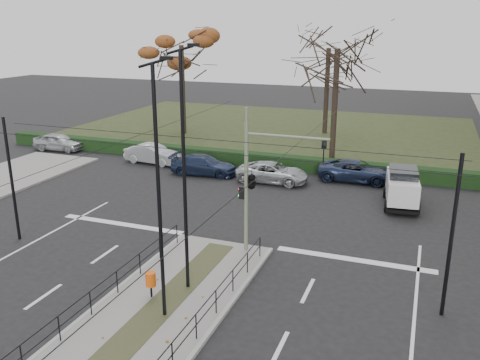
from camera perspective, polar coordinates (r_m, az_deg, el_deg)
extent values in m
plane|color=black|center=(20.32, -7.06, -12.53)|extent=(140.00, 140.00, 0.00)
cube|color=slate|center=(18.43, -10.77, -15.83)|extent=(4.40, 15.00, 0.14)
cube|color=#253018|center=(50.68, 3.58, 5.71)|extent=(38.00, 26.00, 0.10)
cube|color=black|center=(38.27, -2.32, 2.69)|extent=(38.00, 1.00, 1.00)
cylinder|color=black|center=(24.09, -7.09, -6.04)|extent=(0.04, 0.04, 0.90)
cylinder|color=black|center=(22.62, 2.26, -7.51)|extent=(0.04, 0.04, 0.90)
cylinder|color=black|center=(18.91, -16.55, -11.96)|extent=(0.04, 13.20, 0.04)
cylinder|color=black|center=(16.99, -4.99, -14.80)|extent=(0.04, 13.20, 0.04)
cylinder|color=black|center=(26.11, -24.26, -0.01)|extent=(0.14, 0.14, 6.00)
cylinder|color=black|center=(18.94, 22.66, -5.99)|extent=(0.14, 0.14, 6.00)
cylinder|color=black|center=(19.11, -6.28, 3.37)|extent=(20.00, 0.02, 0.02)
cylinder|color=black|center=(20.87, -3.82, 4.60)|extent=(20.00, 0.02, 0.02)
cylinder|color=black|center=(18.65, -20.13, 1.44)|extent=(0.02, 34.00, 0.02)
cylinder|color=black|center=(15.17, 0.53, -0.94)|extent=(0.02, 34.00, 0.02)
cylinder|color=slate|center=(22.41, 0.70, -0.94)|extent=(0.18, 0.18, 5.85)
cylinder|color=slate|center=(21.25, 5.31, 4.89)|extent=(3.60, 0.11, 0.11)
imported|color=black|center=(21.03, 9.41, 3.03)|extent=(0.23, 0.25, 1.01)
imported|color=black|center=(22.20, 1.31, 0.09)|extent=(1.21, 2.26, 0.90)
cube|color=black|center=(22.55, 0.22, -1.43)|extent=(0.25, 0.18, 0.56)
sphere|color=#FF0C0C|center=(22.53, -0.05, -0.99)|extent=(0.12, 0.12, 0.12)
sphere|color=#0CE533|center=(22.63, -0.05, -1.72)|extent=(0.12, 0.12, 0.12)
cylinder|color=black|center=(19.84, -9.93, -12.16)|extent=(0.08, 0.08, 0.49)
cylinder|color=#CE4C0C|center=(19.61, -10.01, -10.91)|extent=(0.39, 0.39, 0.54)
cylinder|color=black|center=(16.94, -9.09, -2.06)|extent=(0.13, 0.13, 8.73)
cube|color=black|center=(15.81, -8.27, 13.41)|extent=(0.38, 0.15, 0.11)
cylinder|color=black|center=(18.70, -6.27, 0.37)|extent=(0.14, 0.14, 9.03)
cube|color=black|center=(17.71, -5.25, 14.87)|extent=(0.39, 0.16, 0.11)
imported|color=#B0B3B8|center=(44.61, -19.69, 4.05)|extent=(4.30, 1.95, 1.43)
imported|color=#B0B3B8|center=(38.61, -9.75, 2.91)|extent=(4.45, 1.83, 1.43)
imported|color=#1C2743|center=(35.27, -4.08, 1.70)|extent=(4.83, 2.35, 1.36)
imported|color=#B0B3B8|center=(33.52, 3.68, 0.85)|extent=(4.78, 2.30, 1.31)
cube|color=silver|center=(30.37, 17.72, -0.71)|extent=(2.08, 4.09, 1.27)
cube|color=black|center=(30.16, 17.85, 0.67)|extent=(1.75, 2.32, 0.59)
cube|color=black|center=(30.63, 17.58, -2.22)|extent=(2.12, 4.17, 0.18)
cylinder|color=black|center=(29.47, 19.31, -3.08)|extent=(0.29, 0.68, 0.66)
cylinder|color=black|center=(29.34, 16.10, -2.86)|extent=(0.29, 0.68, 0.66)
cylinder|color=black|center=(31.92, 18.95, -1.52)|extent=(0.29, 0.68, 0.66)
cylinder|color=black|center=(31.80, 15.99, -1.31)|extent=(0.29, 0.68, 0.66)
cylinder|color=black|center=(48.10, -6.45, 9.99)|extent=(0.44, 0.44, 8.12)
ellipsoid|color=#5F3315|center=(47.78, -6.62, 14.82)|extent=(7.19, 7.19, 5.10)
cylinder|color=black|center=(48.63, 9.70, 9.77)|extent=(0.44, 0.44, 7.86)
cylinder|color=black|center=(39.18, 10.58, 8.30)|extent=(0.44, 0.44, 8.24)
imported|color=#1C2743|center=(34.55, 12.95, 1.00)|extent=(5.03, 2.38, 1.39)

